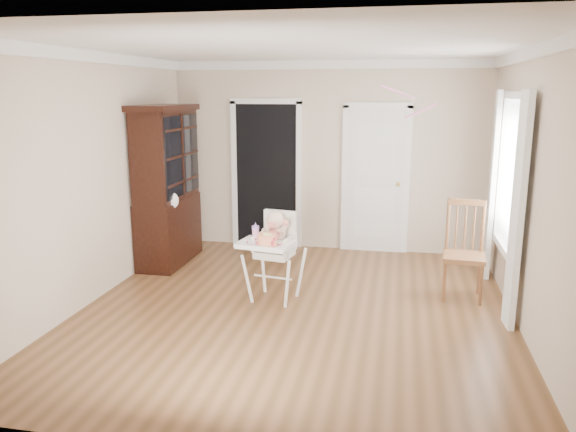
% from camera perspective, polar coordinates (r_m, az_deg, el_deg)
% --- Properties ---
extents(floor, '(5.00, 5.00, 0.00)m').
position_cam_1_polar(floor, '(6.07, 0.72, -9.53)').
color(floor, brown).
rests_on(floor, ground).
extents(ceiling, '(5.00, 5.00, 0.00)m').
position_cam_1_polar(ceiling, '(5.63, 0.80, 16.83)').
color(ceiling, white).
rests_on(ceiling, wall_back).
extents(wall_back, '(4.50, 0.00, 4.50)m').
position_cam_1_polar(wall_back, '(8.14, 4.01, 5.98)').
color(wall_back, beige).
rests_on(wall_back, floor).
extents(wall_left, '(0.00, 5.00, 5.00)m').
position_cam_1_polar(wall_left, '(6.49, -19.21, 3.62)').
color(wall_left, beige).
rests_on(wall_left, floor).
extents(wall_right, '(0.00, 5.00, 5.00)m').
position_cam_1_polar(wall_right, '(5.73, 23.47, 2.17)').
color(wall_right, beige).
rests_on(wall_right, floor).
extents(crown_molding, '(4.50, 5.00, 0.12)m').
position_cam_1_polar(crown_molding, '(5.63, 0.80, 16.22)').
color(crown_molding, white).
rests_on(crown_molding, ceiling).
extents(doorway, '(1.06, 0.05, 2.22)m').
position_cam_1_polar(doorway, '(8.32, -2.21, 4.47)').
color(doorway, black).
rests_on(doorway, wall_back).
extents(closet_door, '(0.96, 0.09, 2.13)m').
position_cam_1_polar(closet_door, '(8.10, 8.88, 3.51)').
color(closet_door, white).
rests_on(closet_door, wall_back).
extents(window_right, '(0.13, 1.84, 2.30)m').
position_cam_1_polar(window_right, '(6.50, 21.38, 2.90)').
color(window_right, white).
rests_on(window_right, wall_right).
extents(high_chair, '(0.68, 0.80, 1.01)m').
position_cam_1_polar(high_chair, '(6.16, -1.41, -3.04)').
color(high_chair, white).
rests_on(high_chair, floor).
extents(baby, '(0.29, 0.25, 0.46)m').
position_cam_1_polar(baby, '(6.15, -1.31, -1.63)').
color(baby, beige).
rests_on(baby, high_chair).
extents(cake, '(0.26, 0.26, 0.12)m').
position_cam_1_polar(cake, '(5.87, -2.15, -2.44)').
color(cake, silver).
rests_on(cake, high_chair).
extents(sippy_cup, '(0.08, 0.08, 0.19)m').
position_cam_1_polar(sippy_cup, '(6.12, -3.32, -1.64)').
color(sippy_cup, pink).
rests_on(sippy_cup, high_chair).
extents(china_cabinet, '(0.56, 1.25, 2.11)m').
position_cam_1_polar(china_cabinet, '(7.62, -12.16, 3.04)').
color(china_cabinet, black).
rests_on(china_cabinet, floor).
extents(dining_chair, '(0.48, 0.48, 1.10)m').
position_cam_1_polar(dining_chair, '(6.57, 17.43, -3.65)').
color(dining_chair, brown).
rests_on(dining_chair, floor).
extents(streamer, '(0.37, 0.36, 0.15)m').
position_cam_1_polar(streamer, '(6.39, 11.04, 12.28)').
color(streamer, pink).
rests_on(streamer, ceiling).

